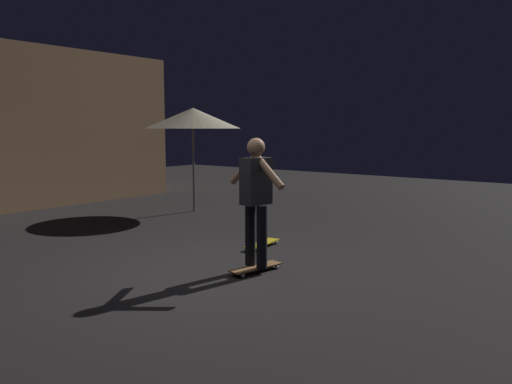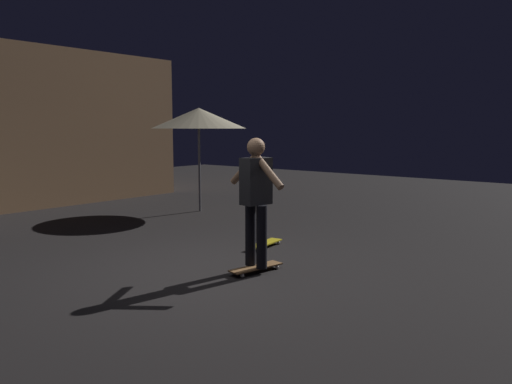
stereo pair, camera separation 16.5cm
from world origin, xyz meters
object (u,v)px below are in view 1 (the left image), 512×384
(skater, at_px, (256,193))
(patio_umbrella, at_px, (193,118))
(skateboard_ridden, at_px, (256,268))
(skateboard_spare, at_px, (262,244))

(skater, bearing_deg, patio_umbrella, 53.60)
(patio_umbrella, height_order, skateboard_ridden, patio_umbrella)
(skateboard_ridden, relative_size, skateboard_spare, 1.01)
(skateboard_ridden, distance_m, skateboard_spare, 1.39)
(patio_umbrella, distance_m, skater, 5.17)
(skateboard_spare, height_order, skater, skater)
(patio_umbrella, distance_m, skateboard_spare, 4.29)
(skateboard_ridden, relative_size, skater, 0.48)
(patio_umbrella, distance_m, skateboard_ridden, 5.46)
(skateboard_spare, bearing_deg, patio_umbrella, 60.78)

